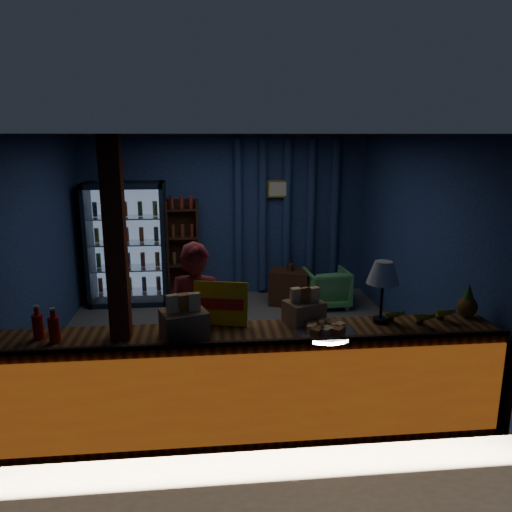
# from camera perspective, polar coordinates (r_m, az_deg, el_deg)

# --- Properties ---
(ground) EXTENTS (4.60, 4.60, 0.00)m
(ground) POSITION_cam_1_polar(r_m,az_deg,el_deg) (6.43, -2.44, -10.14)
(ground) COLOR #515154
(ground) RESTS_ON ground
(room_walls) EXTENTS (4.60, 4.60, 4.60)m
(room_walls) POSITION_cam_1_polar(r_m,az_deg,el_deg) (5.97, -2.59, 3.78)
(room_walls) COLOR navy
(room_walls) RESTS_ON ground
(counter) EXTENTS (4.40, 0.57, 0.99)m
(counter) POSITION_cam_1_polar(r_m,az_deg,el_deg) (4.51, -0.97, -14.33)
(counter) COLOR brown
(counter) RESTS_ON ground
(support_post) EXTENTS (0.16, 0.16, 2.60)m
(support_post) POSITION_cam_1_polar(r_m,az_deg,el_deg) (4.24, -15.36, -4.56)
(support_post) COLOR #943615
(support_post) RESTS_ON ground
(beverage_cooler) EXTENTS (1.20, 0.62, 1.90)m
(beverage_cooler) POSITION_cam_1_polar(r_m,az_deg,el_deg) (8.06, -14.42, 1.33)
(beverage_cooler) COLOR black
(beverage_cooler) RESTS_ON ground
(bottle_shelf) EXTENTS (0.50, 0.28, 1.60)m
(bottle_shelf) POSITION_cam_1_polar(r_m,az_deg,el_deg) (8.14, -8.30, 0.74)
(bottle_shelf) COLOR #3E1E13
(bottle_shelf) RESTS_ON ground
(curtain_folds) EXTENTS (1.74, 0.14, 2.50)m
(curtain_folds) POSITION_cam_1_polar(r_m,az_deg,el_deg) (8.23, 3.54, 4.58)
(curtain_folds) COLOR navy
(curtain_folds) RESTS_ON room_walls
(framed_picture) EXTENTS (0.36, 0.04, 0.28)m
(framed_picture) POSITION_cam_1_polar(r_m,az_deg,el_deg) (8.10, 2.58, 7.66)
(framed_picture) COLOR gold
(framed_picture) RESTS_ON room_walls
(shopkeeper) EXTENTS (0.64, 0.46, 1.62)m
(shopkeeper) POSITION_cam_1_polar(r_m,az_deg,el_deg) (4.84, -6.73, -8.02)
(shopkeeper) COLOR maroon
(shopkeeper) RESTS_ON ground
(green_chair) EXTENTS (0.67, 0.69, 0.59)m
(green_chair) POSITION_cam_1_polar(r_m,az_deg,el_deg) (7.80, 8.07, -3.61)
(green_chair) COLOR #54A863
(green_chair) RESTS_ON ground
(side_table) EXTENTS (0.71, 0.61, 0.65)m
(side_table) POSITION_cam_1_polar(r_m,az_deg,el_deg) (7.85, 3.92, -3.56)
(side_table) COLOR #3E1E13
(side_table) RESTS_ON ground
(yellow_sign) EXTENTS (0.49, 0.21, 0.39)m
(yellow_sign) POSITION_cam_1_polar(r_m,az_deg,el_deg) (4.43, -4.08, -5.45)
(yellow_sign) COLOR yellow
(yellow_sign) RESTS_ON counter
(soda_bottles) EXTENTS (0.24, 0.17, 0.29)m
(soda_bottles) POSITION_cam_1_polar(r_m,az_deg,el_deg) (4.45, -22.86, -7.48)
(soda_bottles) COLOR red
(soda_bottles) RESTS_ON counter
(snack_box_left) EXTENTS (0.43, 0.39, 0.38)m
(snack_box_left) POSITION_cam_1_polar(r_m,az_deg,el_deg) (4.20, -8.23, -7.49)
(snack_box_left) COLOR #A4744F
(snack_box_left) RESTS_ON counter
(snack_box_centre) EXTENTS (0.39, 0.36, 0.33)m
(snack_box_centre) POSITION_cam_1_polar(r_m,az_deg,el_deg) (4.49, 5.50, -6.23)
(snack_box_centre) COLOR #A4744F
(snack_box_centre) RESTS_ON counter
(pastry_tray) EXTENTS (0.52, 0.52, 0.08)m
(pastry_tray) POSITION_cam_1_polar(r_m,az_deg,el_deg) (4.32, 7.87, -8.40)
(pastry_tray) COLOR silver
(pastry_tray) RESTS_ON counter
(banana_bunches) EXTENTS (0.68, 0.28, 0.15)m
(banana_bunches) POSITION_cam_1_polar(r_m,az_deg,el_deg) (4.72, 18.10, -6.44)
(banana_bunches) COLOR gold
(banana_bunches) RESTS_ON counter
(table_lamp) EXTENTS (0.29, 0.29, 0.57)m
(table_lamp) POSITION_cam_1_polar(r_m,az_deg,el_deg) (4.52, 14.32, -2.12)
(table_lamp) COLOR black
(table_lamp) RESTS_ON counter
(pineapple) EXTENTS (0.18, 0.18, 0.32)m
(pineapple) POSITION_cam_1_polar(r_m,az_deg,el_deg) (5.00, 23.03, -5.03)
(pineapple) COLOR brown
(pineapple) RESTS_ON counter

